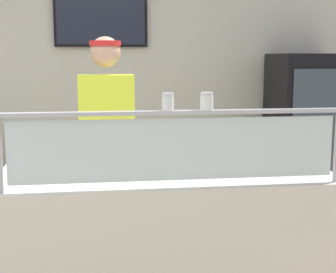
# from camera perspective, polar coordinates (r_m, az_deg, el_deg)

# --- Properties ---
(shop_rear_unit) EXTENTS (6.35, 0.13, 2.70)m
(shop_rear_unit) POSITION_cam_1_polar(r_m,az_deg,el_deg) (5.03, -3.56, 5.94)
(shop_rear_unit) COLOR beige
(shop_rear_unit) RESTS_ON ground
(serving_counter) EXTENTS (1.95, 0.80, 0.95)m
(serving_counter) POSITION_cam_1_polar(r_m,az_deg,el_deg) (3.12, -0.14, -12.63)
(serving_counter) COLOR silver
(serving_counter) RESTS_ON ground
(sneeze_guard) EXTENTS (1.78, 0.06, 0.40)m
(sneeze_guard) POSITION_cam_1_polar(r_m,az_deg,el_deg) (2.60, 0.89, -0.20)
(sneeze_guard) COLOR #B2B5BC
(sneeze_guard) RESTS_ON serving_counter
(pizza_tray) EXTENTS (0.43, 0.43, 0.04)m
(pizza_tray) POSITION_cam_1_polar(r_m,az_deg,el_deg) (3.03, -4.61, -3.55)
(pizza_tray) COLOR #9EA0A8
(pizza_tray) RESTS_ON serving_counter
(pizza_server) EXTENTS (0.12, 0.29, 0.01)m
(pizza_server) POSITION_cam_1_polar(r_m,az_deg,el_deg) (3.01, -5.22, -3.23)
(pizza_server) COLOR #ADAFB7
(pizza_server) RESTS_ON pizza_tray
(parmesan_shaker) EXTENTS (0.06, 0.06, 0.09)m
(parmesan_shaker) POSITION_cam_1_polar(r_m,az_deg,el_deg) (2.57, -0.01, 3.79)
(parmesan_shaker) COLOR white
(parmesan_shaker) RESTS_ON sneeze_guard
(pepper_flake_shaker) EXTENTS (0.07, 0.07, 0.09)m
(pepper_flake_shaker) POSITION_cam_1_polar(r_m,az_deg,el_deg) (2.60, 4.38, 3.86)
(pepper_flake_shaker) COLOR white
(pepper_flake_shaker) RESTS_ON sneeze_guard
(worker_figure) EXTENTS (0.41, 0.50, 1.76)m
(worker_figure) POSITION_cam_1_polar(r_m,az_deg,el_deg) (3.58, -6.80, -1.01)
(worker_figure) COLOR #23232D
(worker_figure) RESTS_ON ground
(drink_fridge) EXTENTS (0.67, 0.66, 1.65)m
(drink_fridge) POSITION_cam_1_polar(r_m,az_deg,el_deg) (5.04, 15.34, -0.45)
(drink_fridge) COLOR black
(drink_fridge) RESTS_ON ground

